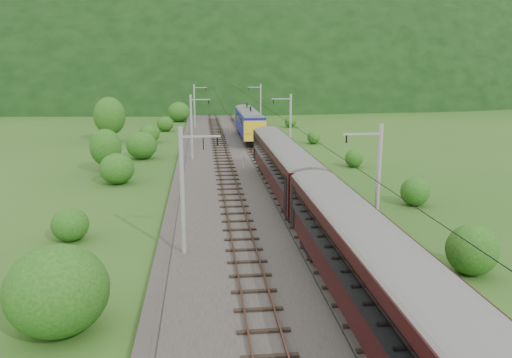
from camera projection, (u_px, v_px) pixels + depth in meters
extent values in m
plane|color=#234A17|center=(281.00, 254.00, 32.18)|extent=(600.00, 600.00, 0.00)
cube|color=#38332D|center=(263.00, 208.00, 41.83)|extent=(14.00, 220.00, 0.30)
cube|color=#532E23|center=(225.00, 205.00, 41.42)|extent=(0.08, 220.00, 0.15)
cube|color=#532E23|center=(243.00, 205.00, 41.58)|extent=(0.08, 220.00, 0.15)
cube|color=black|center=(234.00, 206.00, 41.53)|extent=(2.40, 220.00, 0.12)
cube|color=#532E23|center=(283.00, 203.00, 41.93)|extent=(0.08, 220.00, 0.15)
cube|color=#532E23|center=(299.00, 203.00, 42.08)|extent=(0.08, 220.00, 0.15)
cube|color=black|center=(291.00, 205.00, 42.04)|extent=(2.40, 220.00, 0.12)
cylinder|color=gray|center=(182.00, 192.00, 30.56)|extent=(0.28, 0.28, 8.00)
cube|color=gray|center=(201.00, 136.00, 29.92)|extent=(2.40, 0.12, 0.12)
cylinder|color=black|center=(217.00, 141.00, 30.09)|extent=(0.10, 0.10, 0.50)
cylinder|color=gray|center=(191.00, 127.00, 61.55)|extent=(0.28, 0.28, 8.00)
cube|color=gray|center=(200.00, 99.00, 60.91)|extent=(2.40, 0.12, 0.12)
cylinder|color=black|center=(209.00, 102.00, 61.08)|extent=(0.10, 0.10, 0.50)
cylinder|color=gray|center=(194.00, 106.00, 92.54)|extent=(0.28, 0.28, 8.00)
cube|color=gray|center=(200.00, 87.00, 91.90)|extent=(2.40, 0.12, 0.12)
cylinder|color=black|center=(206.00, 89.00, 92.08)|extent=(0.10, 0.10, 0.50)
cylinder|color=gray|center=(196.00, 95.00, 123.54)|extent=(0.28, 0.28, 8.00)
cube|color=gray|center=(200.00, 81.00, 122.90)|extent=(2.40, 0.12, 0.12)
cylinder|color=black|center=(205.00, 83.00, 123.07)|extent=(0.10, 0.10, 0.50)
cylinder|color=gray|center=(197.00, 89.00, 154.53)|extent=(0.28, 0.28, 8.00)
cube|color=gray|center=(200.00, 78.00, 153.89)|extent=(2.40, 0.12, 0.12)
cylinder|color=black|center=(204.00, 79.00, 154.06)|extent=(0.10, 0.10, 0.50)
cylinder|color=gray|center=(378.00, 186.00, 31.86)|extent=(0.28, 0.28, 8.00)
cube|color=gray|center=(362.00, 134.00, 30.97)|extent=(2.40, 0.12, 0.12)
cylinder|color=black|center=(346.00, 139.00, 30.93)|extent=(0.10, 0.10, 0.50)
cylinder|color=gray|center=(290.00, 126.00, 62.86)|extent=(0.28, 0.28, 8.00)
cube|color=gray|center=(281.00, 99.00, 61.96)|extent=(2.40, 0.12, 0.12)
cylinder|color=black|center=(273.00, 101.00, 61.93)|extent=(0.10, 0.10, 0.50)
cylinder|color=gray|center=(261.00, 105.00, 93.85)|extent=(0.28, 0.28, 8.00)
cube|color=gray|center=(254.00, 87.00, 92.96)|extent=(2.40, 0.12, 0.12)
cylinder|color=black|center=(249.00, 89.00, 92.92)|extent=(0.10, 0.10, 0.50)
cylinder|color=gray|center=(246.00, 95.00, 124.84)|extent=(0.28, 0.28, 8.00)
cube|color=gray|center=(241.00, 81.00, 123.95)|extent=(2.40, 0.12, 0.12)
cylinder|color=black|center=(237.00, 83.00, 123.91)|extent=(0.10, 0.10, 0.50)
cylinder|color=gray|center=(237.00, 89.00, 155.84)|extent=(0.28, 0.28, 8.00)
cube|color=gray|center=(233.00, 78.00, 154.94)|extent=(2.40, 0.12, 0.12)
cylinder|color=black|center=(230.00, 79.00, 154.91)|extent=(0.10, 0.10, 0.50)
cylinder|color=black|center=(233.00, 126.00, 40.01)|extent=(0.03, 198.00, 0.03)
cylinder|color=black|center=(292.00, 125.00, 40.52)|extent=(0.03, 198.00, 0.03)
ellipsoid|color=black|center=(210.00, 85.00, 284.00)|extent=(504.00, 360.00, 244.00)
ellipsoid|color=black|center=(15.00, 84.00, 310.08)|extent=(336.00, 280.00, 132.00)
cube|color=black|center=(368.00, 265.00, 22.47)|extent=(3.07, 23.27, 3.17)
cylinder|color=slate|center=(370.00, 235.00, 22.15)|extent=(3.07, 23.15, 3.07)
cube|color=black|center=(335.00, 258.00, 22.22)|extent=(0.05, 20.48, 1.22)
cube|color=black|center=(402.00, 256.00, 22.55)|extent=(0.05, 20.48, 1.22)
cube|color=black|center=(324.00, 245.00, 30.82)|extent=(2.33, 3.38, 0.95)
cube|color=black|center=(283.00, 163.00, 45.63)|extent=(3.07, 23.27, 3.17)
cylinder|color=slate|center=(283.00, 147.00, 45.31)|extent=(3.07, 23.15, 3.07)
cube|color=black|center=(266.00, 159.00, 45.38)|extent=(0.05, 20.48, 1.22)
cube|color=black|center=(300.00, 158.00, 45.71)|extent=(0.05, 20.48, 1.22)
cube|color=black|center=(300.00, 210.00, 38.21)|extent=(2.33, 3.38, 0.95)
cube|color=black|center=(271.00, 167.00, 53.99)|extent=(2.33, 3.38, 0.95)
cube|color=#121994|center=(249.00, 122.00, 78.02)|extent=(3.07, 19.04, 3.17)
cylinder|color=slate|center=(249.00, 113.00, 77.70)|extent=(3.07, 18.94, 3.07)
cube|color=black|center=(239.00, 119.00, 77.77)|extent=(0.05, 16.75, 1.22)
cube|color=black|center=(259.00, 119.00, 78.10)|extent=(0.05, 16.75, 1.22)
cube|color=black|center=(253.00, 141.00, 72.03)|extent=(2.33, 3.38, 0.95)
cube|color=black|center=(245.00, 129.00, 84.94)|extent=(2.33, 3.38, 0.95)
cube|color=yellow|center=(244.00, 117.00, 87.09)|extent=(3.13, 0.50, 2.86)
cube|color=yellow|center=(255.00, 131.00, 69.04)|extent=(3.13, 0.50, 2.86)
cube|color=black|center=(247.00, 106.00, 80.44)|extent=(0.08, 1.60, 0.95)
cylinder|color=red|center=(244.00, 162.00, 57.02)|extent=(0.14, 0.14, 1.28)
cylinder|color=red|center=(231.00, 130.00, 84.38)|extent=(0.15, 0.15, 1.44)
cylinder|color=black|center=(203.00, 143.00, 69.14)|extent=(0.13, 0.13, 1.86)
sphere|color=red|center=(203.00, 136.00, 68.92)|extent=(0.22, 0.22, 0.22)
ellipsoid|color=#1A4A13|center=(57.00, 291.00, 22.29)|extent=(4.58, 4.58, 4.12)
ellipsoid|color=#1A4A13|center=(70.00, 225.00, 34.32)|extent=(2.55, 2.55, 2.29)
ellipsoid|color=#1A4A13|center=(117.00, 169.00, 50.55)|extent=(3.49, 3.49, 3.14)
ellipsoid|color=#1A4A13|center=(142.00, 145.00, 63.85)|extent=(3.91, 3.91, 3.52)
ellipsoid|color=#1A4A13|center=(149.00, 134.00, 76.95)|extent=(3.16, 3.16, 2.84)
ellipsoid|color=#1A4A13|center=(165.00, 124.00, 90.19)|extent=(2.97, 2.97, 2.67)
ellipsoid|color=#1A4A13|center=(179.00, 112.00, 105.01)|extent=(4.61, 4.61, 4.15)
ellipsoid|color=#1A4A13|center=(176.00, 112.00, 117.97)|extent=(1.97, 1.97, 1.77)
cylinder|color=black|center=(107.00, 161.00, 55.78)|extent=(0.24, 0.24, 2.69)
ellipsoid|color=#1A4A13|center=(106.00, 147.00, 55.43)|extent=(3.46, 3.46, 4.15)
cylinder|color=black|center=(110.00, 130.00, 77.73)|extent=(0.24, 0.24, 3.79)
ellipsoid|color=#1A4A13|center=(110.00, 116.00, 77.24)|extent=(4.88, 4.88, 5.85)
ellipsoid|color=#1A4A13|center=(472.00, 252.00, 28.79)|extent=(2.96, 2.96, 2.67)
ellipsoid|color=#1A4A13|center=(415.00, 193.00, 42.86)|extent=(2.48, 2.48, 2.23)
ellipsoid|color=#1A4A13|center=(354.00, 159.00, 58.90)|extent=(2.16, 2.16, 1.95)
ellipsoid|color=#1A4A13|center=(314.00, 138.00, 76.05)|extent=(1.95, 1.95, 1.75)
ellipsoid|color=#1A4A13|center=(290.00, 122.00, 95.73)|extent=(2.25, 2.25, 2.03)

